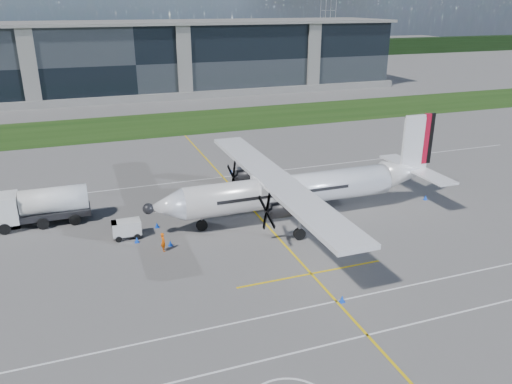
{
  "coord_description": "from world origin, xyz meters",
  "views": [
    {
      "loc": [
        -12.32,
        -35.96,
        19.42
      ],
      "look_at": [
        2.08,
        3.87,
        3.28
      ],
      "focal_mm": 35.0,
      "sensor_mm": 36.0,
      "label": 1
    }
  ],
  "objects": [
    {
      "name": "ground",
      "position": [
        0.0,
        40.0,
        0.0
      ],
      "size": [
        400.0,
        400.0,
        0.0
      ],
      "primitive_type": "plane",
      "color": "#64625F",
      "rests_on": "ground"
    },
    {
      "name": "grass_strip",
      "position": [
        0.0,
        48.0,
        0.02
      ],
      "size": [
        400.0,
        18.0,
        0.04
      ],
      "primitive_type": "cube",
      "color": "#19380F",
      "rests_on": "ground"
    },
    {
      "name": "terminal_building",
      "position": [
        0.0,
        80.0,
        7.5
      ],
      "size": [
        120.0,
        20.0,
        15.0
      ],
      "primitive_type": "cube",
      "color": "black",
      "rests_on": "ground"
    },
    {
      "name": "tree_line",
      "position": [
        0.0,
        140.0,
        3.0
      ],
      "size": [
        400.0,
        6.0,
        6.0
      ],
      "primitive_type": "cube",
      "color": "black",
      "rests_on": "ground"
    },
    {
      "name": "pylon_east",
      "position": [
        85.0,
        150.0,
        15.0
      ],
      "size": [
        9.0,
        4.6,
        30.0
      ],
      "primitive_type": null,
      "color": "gray",
      "rests_on": "ground"
    },
    {
      "name": "yellow_taxiway_centerline",
      "position": [
        3.0,
        10.0,
        0.01
      ],
      "size": [
        0.2,
        70.0,
        0.01
      ],
      "primitive_type": "cube",
      "color": "yellow",
      "rests_on": "ground"
    },
    {
      "name": "white_lane_line",
      "position": [
        0.0,
        -14.0,
        0.01
      ],
      "size": [
        90.0,
        0.15,
        0.01
      ],
      "primitive_type": "cube",
      "color": "white",
      "rests_on": "ground"
    },
    {
      "name": "turboprop_aircraft",
      "position": [
        6.77,
        4.38,
        4.54
      ],
      "size": [
        29.18,
        30.26,
        9.08
      ],
      "primitive_type": null,
      "color": "white",
      "rests_on": "ground"
    },
    {
      "name": "fuel_tanker_truck",
      "position": [
        -17.3,
        10.93,
        1.72
      ],
      "size": [
        9.15,
        2.97,
        3.43
      ],
      "primitive_type": null,
      "color": "silver",
      "rests_on": "ground"
    },
    {
      "name": "baggage_tug",
      "position": [
        -9.51,
        5.26,
        0.79
      ],
      "size": [
        2.63,
        1.58,
        1.58
      ],
      "primitive_type": null,
      "color": "silver",
      "rests_on": "ground"
    },
    {
      "name": "ground_crew_person",
      "position": [
        -6.94,
        1.61,
        0.94
      ],
      "size": [
        0.67,
        0.85,
        1.88
      ],
      "primitive_type": "imported",
      "rotation": [
        0.0,
        0.0,
        1.74
      ],
      "color": "#F25907",
      "rests_on": "ground"
    },
    {
      "name": "safety_cone_fwd",
      "position": [
        -8.84,
        3.96,
        0.25
      ],
      "size": [
        0.36,
        0.36,
        0.5
      ],
      "primitive_type": "cone",
      "color": "blue",
      "rests_on": "ground"
    },
    {
      "name": "safety_cone_stbdwing",
      "position": [
        4.35,
        18.97,
        0.25
      ],
      "size": [
        0.36,
        0.36,
        0.5
      ],
      "primitive_type": "cone",
      "color": "blue",
      "rests_on": "ground"
    },
    {
      "name": "safety_cone_portwing",
      "position": [
        3.34,
        -10.18,
        0.25
      ],
      "size": [
        0.36,
        0.36,
        0.5
      ],
      "primitive_type": "cone",
      "color": "blue",
      "rests_on": "ground"
    },
    {
      "name": "safety_cone_nose_stbd",
      "position": [
        -6.7,
        6.43,
        0.25
      ],
      "size": [
        0.36,
        0.36,
        0.5
      ],
      "primitive_type": "cone",
      "color": "blue",
      "rests_on": "ground"
    },
    {
      "name": "safety_cone_nose_port",
      "position": [
        -6.23,
        2.34,
        0.25
      ],
      "size": [
        0.36,
        0.36,
        0.5
      ],
      "primitive_type": "cone",
      "color": "blue",
      "rests_on": "ground"
    },
    {
      "name": "safety_cone_tail",
      "position": [
        20.99,
        3.79,
        0.25
      ],
      "size": [
        0.36,
        0.36,
        0.5
      ],
      "primitive_type": "cone",
      "color": "blue",
      "rests_on": "ground"
    }
  ]
}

